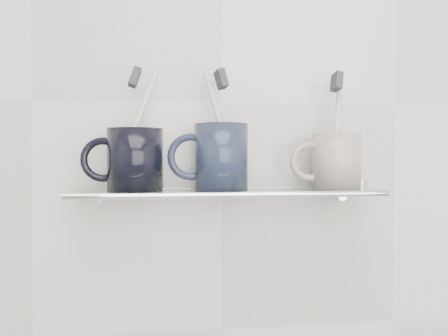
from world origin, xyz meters
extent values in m
plane|color=beige|center=(0.00, 1.10, 1.25)|extent=(2.50, 0.00, 2.50)
cube|color=silver|center=(0.00, 1.04, 1.10)|extent=(0.50, 0.12, 0.01)
cylinder|color=silver|center=(0.00, 0.98, 1.10)|extent=(0.50, 0.01, 0.01)
cylinder|color=silver|center=(-0.21, 1.09, 1.09)|extent=(0.02, 0.03, 0.02)
cylinder|color=silver|center=(0.21, 1.09, 1.09)|extent=(0.02, 0.03, 0.02)
cylinder|color=black|center=(-0.15, 1.04, 1.15)|extent=(0.09, 0.09, 0.10)
torus|color=black|center=(-0.20, 1.04, 1.15)|extent=(0.07, 0.01, 0.07)
cylinder|color=silver|center=(-0.15, 1.04, 1.20)|extent=(0.07, 0.04, 0.18)
cube|color=#2F3032|center=(-0.15, 1.04, 1.28)|extent=(0.02, 0.03, 0.04)
cylinder|color=black|center=(-0.01, 1.04, 1.15)|extent=(0.09, 0.09, 0.11)
torus|color=black|center=(-0.06, 1.04, 1.15)|extent=(0.08, 0.01, 0.08)
cylinder|color=silver|center=(-0.01, 1.04, 1.20)|extent=(0.06, 0.04, 0.19)
cube|color=#2F3032|center=(-0.01, 1.04, 1.28)|extent=(0.02, 0.03, 0.04)
cylinder|color=silver|center=(0.19, 1.04, 1.15)|extent=(0.10, 0.10, 0.09)
torus|color=silver|center=(0.14, 1.04, 1.15)|extent=(0.07, 0.01, 0.07)
cylinder|color=silver|center=(0.19, 1.04, 1.20)|extent=(0.04, 0.06, 0.19)
cube|color=#2F3032|center=(0.19, 1.04, 1.28)|extent=(0.02, 0.03, 0.04)
cylinder|color=silver|center=(0.23, 1.04, 1.11)|extent=(0.04, 0.04, 0.02)
camera|label=1|loc=(-0.11, 0.23, 1.15)|focal=40.00mm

